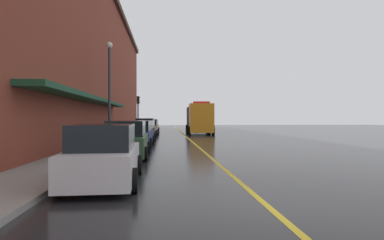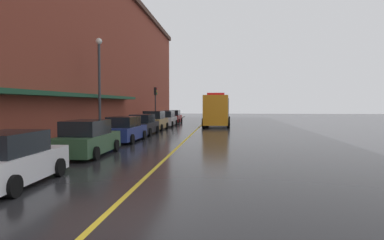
{
  "view_description": "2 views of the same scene",
  "coord_description": "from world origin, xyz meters",
  "px_view_note": "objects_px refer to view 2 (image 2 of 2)",
  "views": [
    {
      "loc": [
        -2.19,
        -6.91,
        1.89
      ],
      "look_at": [
        -0.16,
        17.55,
        1.73
      ],
      "focal_mm": 31.09,
      "sensor_mm": 36.0,
      "label": 1
    },
    {
      "loc": [
        2.73,
        -7.38,
        2.57
      ],
      "look_at": [
        -0.23,
        24.29,
        1.06
      ],
      "focal_mm": 32.59,
      "sensor_mm": 36.0,
      "label": 2
    }
  ],
  "objects_px": {
    "parking_meter_1": "(99,127)",
    "street_lamp_left": "(99,77)",
    "traffic_light_near": "(155,98)",
    "parked_car_1": "(88,139)",
    "parking_meter_0": "(116,124)",
    "parked_car_0": "(10,161)",
    "parked_car_6": "(173,117)",
    "parked_car_5": "(166,119)",
    "parked_car_3": "(143,125)",
    "parked_car_2": "(125,130)",
    "parked_car_4": "(155,121)",
    "utility_truck": "(217,111)"
  },
  "relations": [
    {
      "from": "parking_meter_1",
      "to": "street_lamp_left",
      "type": "relative_size",
      "value": 0.19
    },
    {
      "from": "street_lamp_left",
      "to": "traffic_light_near",
      "type": "xyz_separation_m",
      "value": [
        0.66,
        16.4,
        -1.24
      ]
    },
    {
      "from": "parked_car_1",
      "to": "parking_meter_0",
      "type": "xyz_separation_m",
      "value": [
        -1.37,
        8.68,
        0.24
      ]
    },
    {
      "from": "parked_car_0",
      "to": "parked_car_6",
      "type": "xyz_separation_m",
      "value": [
        -0.0,
        34.35,
        0.01
      ]
    },
    {
      "from": "parked_car_0",
      "to": "street_lamp_left",
      "type": "relative_size",
      "value": 0.66
    },
    {
      "from": "parking_meter_1",
      "to": "parked_car_5",
      "type": "bearing_deg",
      "value": 85.07
    },
    {
      "from": "parked_car_6",
      "to": "parking_meter_0",
      "type": "relative_size",
      "value": 3.32
    },
    {
      "from": "parked_car_0",
      "to": "parking_meter_0",
      "type": "height_order",
      "value": "parked_car_0"
    },
    {
      "from": "parked_car_5",
      "to": "parked_car_3",
      "type": "bearing_deg",
      "value": 179.9
    },
    {
      "from": "traffic_light_near",
      "to": "parked_car_5",
      "type": "bearing_deg",
      "value": -36.59
    },
    {
      "from": "parking_meter_1",
      "to": "parked_car_3",
      "type": "bearing_deg",
      "value": 78.07
    },
    {
      "from": "parking_meter_1",
      "to": "parked_car_6",
      "type": "bearing_deg",
      "value": 86.41
    },
    {
      "from": "parked_car_3",
      "to": "street_lamp_left",
      "type": "height_order",
      "value": "street_lamp_left"
    },
    {
      "from": "parked_car_2",
      "to": "parked_car_4",
      "type": "bearing_deg",
      "value": 1.94
    },
    {
      "from": "parked_car_3",
      "to": "parking_meter_0",
      "type": "height_order",
      "value": "parked_car_3"
    },
    {
      "from": "parked_car_2",
      "to": "parking_meter_1",
      "type": "distance_m",
      "value": 1.83
    },
    {
      "from": "parking_meter_0",
      "to": "street_lamp_left",
      "type": "xyz_separation_m",
      "value": [
        -0.6,
        -1.63,
        3.34
      ]
    },
    {
      "from": "parked_car_5",
      "to": "parked_car_6",
      "type": "distance_m",
      "value": 5.61
    },
    {
      "from": "parked_car_2",
      "to": "street_lamp_left",
      "type": "xyz_separation_m",
      "value": [
        -1.98,
        0.71,
        3.6
      ]
    },
    {
      "from": "parked_car_0",
      "to": "traffic_light_near",
      "type": "distance_m",
      "value": 29.93
    },
    {
      "from": "street_lamp_left",
      "to": "parked_car_2",
      "type": "bearing_deg",
      "value": -19.8
    },
    {
      "from": "utility_truck",
      "to": "street_lamp_left",
      "type": "xyz_separation_m",
      "value": [
        -7.83,
        -15.88,
        2.65
      ]
    },
    {
      "from": "parked_car_1",
      "to": "traffic_light_near",
      "type": "bearing_deg",
      "value": 2.64
    },
    {
      "from": "parked_car_4",
      "to": "street_lamp_left",
      "type": "relative_size",
      "value": 0.62
    },
    {
      "from": "parked_car_1",
      "to": "parking_meter_0",
      "type": "relative_size",
      "value": 3.67
    },
    {
      "from": "parked_car_1",
      "to": "parked_car_0",
      "type": "bearing_deg",
      "value": -179.99
    },
    {
      "from": "street_lamp_left",
      "to": "parked_car_6",
      "type": "bearing_deg",
      "value": 84.46
    },
    {
      "from": "parked_car_5",
      "to": "traffic_light_near",
      "type": "distance_m",
      "value": 2.94
    },
    {
      "from": "parked_car_1",
      "to": "parking_meter_1",
      "type": "height_order",
      "value": "parked_car_1"
    },
    {
      "from": "parked_car_2",
      "to": "parked_car_6",
      "type": "distance_m",
      "value": 21.67
    },
    {
      "from": "parked_car_1",
      "to": "parking_meter_0",
      "type": "distance_m",
      "value": 8.79
    },
    {
      "from": "parking_meter_0",
      "to": "parked_car_6",
      "type": "bearing_deg",
      "value": 85.76
    },
    {
      "from": "parked_car_1",
      "to": "parked_car_6",
      "type": "relative_size",
      "value": 1.1
    },
    {
      "from": "parked_car_2",
      "to": "traffic_light_near",
      "type": "relative_size",
      "value": 1.13
    },
    {
      "from": "parking_meter_0",
      "to": "utility_truck",
      "type": "bearing_deg",
      "value": 63.1
    },
    {
      "from": "traffic_light_near",
      "to": "parking_meter_0",
      "type": "bearing_deg",
      "value": -90.24
    },
    {
      "from": "utility_truck",
      "to": "parked_car_1",
      "type": "bearing_deg",
      "value": -13.07
    },
    {
      "from": "parked_car_3",
      "to": "utility_truck",
      "type": "height_order",
      "value": "utility_truck"
    },
    {
      "from": "parked_car_5",
      "to": "parked_car_6",
      "type": "bearing_deg",
      "value": 1.07
    },
    {
      "from": "utility_truck",
      "to": "parking_meter_1",
      "type": "relative_size",
      "value": 6.34
    },
    {
      "from": "parked_car_6",
      "to": "utility_truck",
      "type": "distance_m",
      "value": 7.76
    },
    {
      "from": "utility_truck",
      "to": "street_lamp_left",
      "type": "distance_m",
      "value": 17.91
    },
    {
      "from": "parked_car_1",
      "to": "parked_car_6",
      "type": "xyz_separation_m",
      "value": [
        0.06,
        28.01,
        -0.02
      ]
    },
    {
      "from": "parked_car_3",
      "to": "parked_car_6",
      "type": "height_order",
      "value": "parked_car_6"
    },
    {
      "from": "parked_car_1",
      "to": "parked_car_3",
      "type": "height_order",
      "value": "parked_car_1"
    },
    {
      "from": "street_lamp_left",
      "to": "utility_truck",
      "type": "bearing_deg",
      "value": 63.75
    },
    {
      "from": "parked_car_3",
      "to": "parking_meter_1",
      "type": "distance_m",
      "value": 6.62
    },
    {
      "from": "parked_car_3",
      "to": "utility_truck",
      "type": "distance_m",
      "value": 12.77
    },
    {
      "from": "parked_car_4",
      "to": "parking_meter_0",
      "type": "relative_size",
      "value": 3.22
    },
    {
      "from": "parked_car_1",
      "to": "utility_truck",
      "type": "distance_m",
      "value": 23.69
    }
  ]
}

